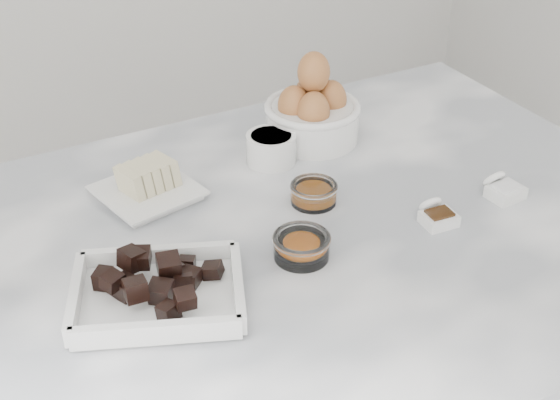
# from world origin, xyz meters

# --- Properties ---
(marble_slab) EXTENTS (1.20, 0.80, 0.04)m
(marble_slab) POSITION_xyz_m (0.00, 0.00, 0.92)
(marble_slab) COLOR white
(marble_slab) RESTS_ON cabinet
(chocolate_dish) EXTENTS (0.26, 0.23, 0.06)m
(chocolate_dish) POSITION_xyz_m (-0.20, -0.06, 0.96)
(chocolate_dish) COLOR white
(chocolate_dish) RESTS_ON marble_slab
(butter_plate) EXTENTS (0.16, 0.16, 0.06)m
(butter_plate) POSITION_xyz_m (-0.13, 0.19, 0.96)
(butter_plate) COLOR white
(butter_plate) RESTS_ON marble_slab
(sugar_ramekin) EXTENTS (0.08, 0.08, 0.05)m
(sugar_ramekin) POSITION_xyz_m (0.09, 0.20, 0.97)
(sugar_ramekin) COLOR white
(sugar_ramekin) RESTS_ON marble_slab
(egg_bowl) EXTENTS (0.16, 0.16, 0.16)m
(egg_bowl) POSITION_xyz_m (0.19, 0.23, 0.99)
(egg_bowl) COLOR white
(egg_bowl) RESTS_ON marble_slab
(honey_bowl) EXTENTS (0.07, 0.07, 0.03)m
(honey_bowl) POSITION_xyz_m (0.09, 0.06, 0.96)
(honey_bowl) COLOR white
(honey_bowl) RESTS_ON marble_slab
(zest_bowl) EXTENTS (0.08, 0.08, 0.03)m
(zest_bowl) POSITION_xyz_m (0.01, -0.05, 0.96)
(zest_bowl) COLOR white
(zest_bowl) RESTS_ON marble_slab
(vanilla_spoon) EXTENTS (0.05, 0.06, 0.04)m
(vanilla_spoon) POSITION_xyz_m (0.22, -0.07, 0.95)
(vanilla_spoon) COLOR white
(vanilla_spoon) RESTS_ON marble_slab
(salt_spoon) EXTENTS (0.05, 0.07, 0.04)m
(salt_spoon) POSITION_xyz_m (0.35, -0.06, 0.95)
(salt_spoon) COLOR white
(salt_spoon) RESTS_ON marble_slab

